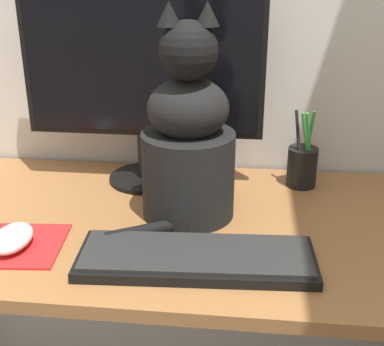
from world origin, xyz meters
name	(u,v)px	position (x,y,z in m)	size (l,w,h in m)	color
desk	(159,265)	(0.00, 0.00, 0.60)	(1.34, 0.57, 0.71)	brown
monitor	(143,72)	(-0.06, 0.19, 0.96)	(0.52, 0.17, 0.44)	black
keyboard	(196,258)	(0.09, -0.15, 0.72)	(0.41, 0.17, 0.02)	black
mousepad_left	(14,245)	(-0.24, -0.13, 0.71)	(0.19, 0.17, 0.00)	red
computer_mouse_left	(12,238)	(-0.24, -0.14, 0.73)	(0.07, 0.10, 0.04)	white
cat	(188,142)	(0.06, 0.03, 0.86)	(0.25, 0.26, 0.41)	black
pen_cup	(302,165)	(0.29, 0.20, 0.76)	(0.07, 0.07, 0.18)	black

